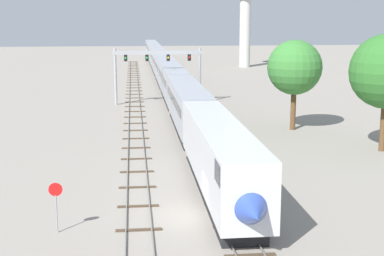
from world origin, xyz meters
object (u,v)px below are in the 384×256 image
signal_gantry (158,63)px  passenger_train (164,68)px  trackside_tree_mid (295,68)px  stop_sign (56,200)px

signal_gantry → passenger_train: bearing=84.9°
trackside_tree_mid → signal_gantry: bearing=124.9°
stop_sign → signal_gantry: bearing=80.4°
passenger_train → stop_sign: (-10.00, -71.15, -0.74)m
signal_gantry → trackside_tree_mid: bearing=-55.1°
passenger_train → signal_gantry: size_ratio=12.49×
trackside_tree_mid → passenger_train: bearing=104.1°
trackside_tree_mid → stop_sign: bearing=-128.4°
signal_gantry → stop_sign: (-7.75, -45.94, -3.74)m
signal_gantry → trackside_tree_mid: (13.41, -19.21, 0.97)m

